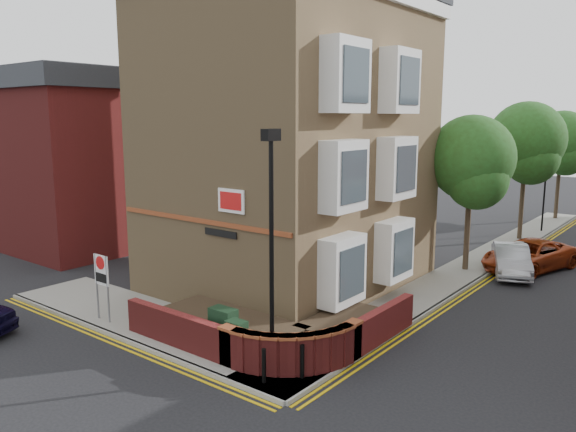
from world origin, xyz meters
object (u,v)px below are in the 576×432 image
Objects in this scene: lamppost at (272,250)px; silver_car_near at (511,260)px; utility_cabinet_large at (223,328)px; zone_sign at (102,275)px.

silver_car_near is at bearing 81.15° from lamppost.
lamppost reaches higher than utility_cabinet_large.
lamppost reaches higher than zone_sign.
zone_sign is 0.56× the size of silver_car_near.
utility_cabinet_large reaches higher than silver_car_near.
zone_sign is (-6.60, -0.70, -1.70)m from lamppost.
lamppost is at bearing 6.07° from zone_sign.
utility_cabinet_large is 14.03m from silver_car_near.
lamppost is at bearing -3.01° from utility_cabinet_large.
zone_sign is at bearing -170.31° from utility_cabinet_large.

